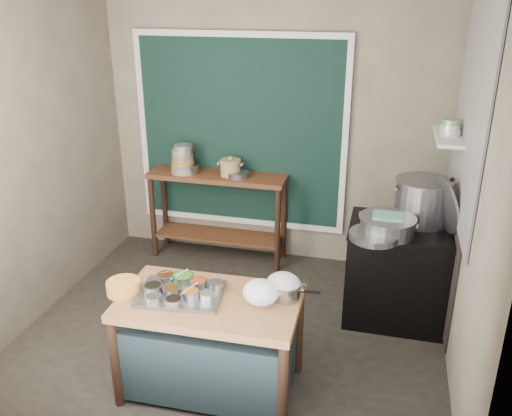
% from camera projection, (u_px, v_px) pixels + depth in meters
% --- Properties ---
extents(floor, '(3.50, 3.00, 0.02)m').
position_uv_depth(floor, '(234.00, 329.00, 4.70)').
color(floor, '#2B2721').
rests_on(floor, ground).
extents(back_wall, '(3.50, 0.02, 2.80)m').
position_uv_depth(back_wall, '(274.00, 129.00, 5.53)').
color(back_wall, gray).
rests_on(back_wall, floor).
extents(left_wall, '(0.02, 3.00, 2.80)m').
position_uv_depth(left_wall, '(32.00, 159.00, 4.57)').
color(left_wall, gray).
rests_on(left_wall, floor).
extents(right_wall, '(0.02, 3.00, 2.80)m').
position_uv_depth(right_wall, '(474.00, 195.00, 3.77)').
color(right_wall, gray).
rests_on(right_wall, floor).
extents(curtain_panel, '(2.10, 0.02, 1.90)m').
position_uv_depth(curtain_panel, '(240.00, 133.00, 5.59)').
color(curtain_panel, black).
rests_on(curtain_panel, back_wall).
extents(curtain_frame, '(2.22, 0.03, 2.02)m').
position_uv_depth(curtain_frame, '(240.00, 133.00, 5.58)').
color(curtain_frame, beige).
rests_on(curtain_frame, back_wall).
extents(tile_panel, '(0.02, 1.70, 1.70)m').
position_uv_depth(tile_panel, '(471.00, 115.00, 4.10)').
color(tile_panel, '#B2B2AA').
rests_on(tile_panel, right_wall).
extents(soot_patch, '(0.01, 1.30, 1.30)m').
position_uv_depth(soot_patch, '(450.00, 246.00, 4.62)').
color(soot_patch, black).
rests_on(soot_patch, right_wall).
extents(wall_shelf, '(0.22, 0.70, 0.03)m').
position_uv_depth(wall_shelf, '(449.00, 136.00, 4.49)').
color(wall_shelf, beige).
rests_on(wall_shelf, right_wall).
extents(prep_table, '(1.26, 0.74, 0.75)m').
position_uv_depth(prep_table, '(211.00, 344.00, 3.87)').
color(prep_table, brown).
rests_on(prep_table, floor).
extents(back_counter, '(1.45, 0.40, 0.95)m').
position_uv_depth(back_counter, '(218.00, 216.00, 5.79)').
color(back_counter, '#542E18').
rests_on(back_counter, floor).
extents(stove_block, '(0.90, 0.68, 0.85)m').
position_uv_depth(stove_block, '(400.00, 274.00, 4.72)').
color(stove_block, black).
rests_on(stove_block, floor).
extents(stove_top, '(0.92, 0.69, 0.03)m').
position_uv_depth(stove_top, '(405.00, 228.00, 4.56)').
color(stove_top, black).
rests_on(stove_top, stove_block).
extents(condiment_tray, '(0.62, 0.48, 0.03)m').
position_uv_depth(condiment_tray, '(180.00, 294.00, 3.77)').
color(condiment_tray, gray).
rests_on(condiment_tray, prep_table).
extents(condiment_bowls, '(0.53, 0.43, 0.06)m').
position_uv_depth(condiment_bowls, '(179.00, 288.00, 3.77)').
color(condiment_bowls, gray).
rests_on(condiment_bowls, condiment_tray).
extents(yellow_basin, '(0.27, 0.27, 0.09)m').
position_uv_depth(yellow_basin, '(124.00, 287.00, 3.79)').
color(yellow_basin, '#B37424').
rests_on(yellow_basin, prep_table).
extents(saucepan, '(0.22, 0.22, 0.11)m').
position_uv_depth(saucepan, '(286.00, 291.00, 3.72)').
color(saucepan, gray).
rests_on(saucepan, prep_table).
extents(plastic_bag_a, '(0.30, 0.28, 0.18)m').
position_uv_depth(plastic_bag_a, '(261.00, 293.00, 3.64)').
color(plastic_bag_a, white).
rests_on(plastic_bag_a, prep_table).
extents(plastic_bag_b, '(0.29, 0.27, 0.19)m').
position_uv_depth(plastic_bag_b, '(283.00, 285.00, 3.72)').
color(plastic_bag_b, white).
rests_on(plastic_bag_b, prep_table).
extents(bowl_stack, '(0.26, 0.26, 0.30)m').
position_uv_depth(bowl_stack, '(183.00, 161.00, 5.62)').
color(bowl_stack, tan).
rests_on(bowl_stack, back_counter).
extents(utensil_cup, '(0.21, 0.21, 0.10)m').
position_uv_depth(utensil_cup, '(191.00, 169.00, 5.62)').
color(utensil_cup, gray).
rests_on(utensil_cup, back_counter).
extents(ceramic_crock, '(0.24, 0.24, 0.15)m').
position_uv_depth(ceramic_crock, '(230.00, 168.00, 5.55)').
color(ceramic_crock, '#997F53').
rests_on(ceramic_crock, back_counter).
extents(wide_bowl, '(0.28, 0.28, 0.06)m').
position_uv_depth(wide_bowl, '(238.00, 175.00, 5.51)').
color(wide_bowl, gray).
rests_on(wide_bowl, back_counter).
extents(stock_pot, '(0.64, 0.64, 0.38)m').
position_uv_depth(stock_pot, '(422.00, 201.00, 4.57)').
color(stock_pot, gray).
rests_on(stock_pot, stove_top).
extents(pot_lid, '(0.27, 0.49, 0.47)m').
position_uv_depth(pot_lid, '(446.00, 206.00, 4.37)').
color(pot_lid, gray).
rests_on(pot_lid, stove_top).
extents(steamer, '(0.59, 0.59, 0.15)m').
position_uv_depth(steamer, '(387.00, 226.00, 4.38)').
color(steamer, gray).
rests_on(steamer, stove_top).
extents(green_cloth, '(0.24, 0.19, 0.02)m').
position_uv_depth(green_cloth, '(388.00, 216.00, 4.35)').
color(green_cloth, '#5B998E').
rests_on(green_cloth, steamer).
extents(shallow_pan, '(0.51, 0.51, 0.05)m').
position_uv_depth(shallow_pan, '(375.00, 236.00, 4.32)').
color(shallow_pan, gray).
rests_on(shallow_pan, stove_top).
extents(shelf_bowl_stack, '(0.16, 0.16, 0.13)m').
position_uv_depth(shelf_bowl_stack, '(450.00, 128.00, 4.45)').
color(shelf_bowl_stack, silver).
rests_on(shelf_bowl_stack, wall_shelf).
extents(shelf_bowl_green, '(0.18, 0.18, 0.05)m').
position_uv_depth(shelf_bowl_green, '(448.00, 127.00, 4.62)').
color(shelf_bowl_green, gray).
rests_on(shelf_bowl_green, wall_shelf).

